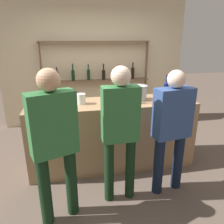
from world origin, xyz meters
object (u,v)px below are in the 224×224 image
(counter_bottle_2, at_px, (46,94))
(customer_right, at_px, (172,125))
(ice_bucket, at_px, (139,93))
(cork_jar, at_px, (81,99))
(wine_glass, at_px, (172,95))
(customer_center, at_px, (120,126))
(counter_bottle_0, at_px, (166,89))
(counter_bottle_3, at_px, (128,94))
(counter_bottle_1, at_px, (124,92))
(customer_left, at_px, (54,138))

(counter_bottle_2, height_order, customer_right, customer_right)
(ice_bucket, xyz_separation_m, cork_jar, (-0.87, -0.05, -0.04))
(wine_glass, distance_m, customer_center, 1.11)
(customer_center, relative_size, customer_right, 1.04)
(counter_bottle_0, xyz_separation_m, customer_right, (-0.27, -0.81, -0.24))
(cork_jar, bearing_deg, counter_bottle_0, 2.40)
(counter_bottle_3, relative_size, wine_glass, 2.49)
(counter_bottle_2, relative_size, cork_jar, 2.14)
(counter_bottle_0, distance_m, counter_bottle_3, 0.66)
(cork_jar, distance_m, customer_right, 1.29)
(counter_bottle_0, xyz_separation_m, cork_jar, (-1.30, -0.05, -0.07))
(customer_center, bearing_deg, cork_jar, 24.26)
(wine_glass, xyz_separation_m, customer_right, (-0.27, -0.58, -0.20))
(counter_bottle_3, distance_m, customer_right, 0.78)
(customer_center, height_order, customer_right, customer_center)
(counter_bottle_1, height_order, wine_glass, counter_bottle_1)
(counter_bottle_2, height_order, counter_bottle_3, counter_bottle_3)
(counter_bottle_3, bearing_deg, cork_jar, 170.53)
(wine_glass, bearing_deg, counter_bottle_3, 173.65)
(counter_bottle_0, distance_m, customer_center, 1.26)
(ice_bucket, height_order, customer_center, customer_center)
(counter_bottle_2, relative_size, counter_bottle_3, 0.92)
(wine_glass, bearing_deg, ice_bucket, 151.99)
(ice_bucket, relative_size, customer_center, 0.14)
(counter_bottle_1, distance_m, counter_bottle_3, 0.16)
(customer_left, xyz_separation_m, customer_center, (0.71, 0.18, -0.00))
(customer_center, distance_m, customer_right, 0.65)
(counter_bottle_3, xyz_separation_m, wine_glass, (0.64, -0.07, -0.03))
(counter_bottle_2, height_order, customer_left, customer_left)
(counter_bottle_1, bearing_deg, counter_bottle_0, 0.50)
(cork_jar, bearing_deg, counter_bottle_2, 160.30)
(counter_bottle_3, xyz_separation_m, ice_bucket, (0.21, 0.16, -0.03))
(wine_glass, distance_m, ice_bucket, 0.48)
(counter_bottle_0, xyz_separation_m, counter_bottle_2, (-1.79, 0.12, -0.02))
(customer_left, bearing_deg, counter_bottle_0, -77.60)
(customer_right, bearing_deg, wine_glass, -34.15)
(cork_jar, bearing_deg, counter_bottle_1, 4.35)
(counter_bottle_1, distance_m, cork_jar, 0.64)
(ice_bucket, height_order, customer_right, customer_right)
(customer_center, bearing_deg, customer_left, 102.83)
(counter_bottle_1, xyz_separation_m, customer_right, (0.39, -0.80, -0.23))
(customer_center, bearing_deg, customer_right, -88.35)
(counter_bottle_0, xyz_separation_m, ice_bucket, (-0.43, -0.01, -0.03))
(ice_bucket, relative_size, customer_left, 0.14)
(counter_bottle_2, distance_m, counter_bottle_3, 1.18)
(counter_bottle_1, bearing_deg, wine_glass, -19.25)
(counter_bottle_2, bearing_deg, counter_bottle_3, -13.98)
(customer_left, bearing_deg, ice_bucket, -69.54)
(counter_bottle_1, distance_m, ice_bucket, 0.23)
(cork_jar, bearing_deg, wine_glass, -7.94)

